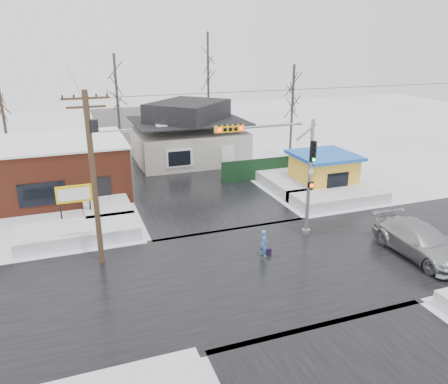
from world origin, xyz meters
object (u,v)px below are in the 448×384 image
object	(u,v)px
kiosk	(323,171)
car	(420,241)
marquee_sign	(74,195)
pedestrian	(264,243)
traffic_signal	(287,165)
utility_pole	(94,170)

from	to	relation	value
kiosk	car	world-z (taller)	kiosk
marquee_sign	pedestrian	distance (m)	12.52
traffic_signal	car	bearing A→B (deg)	-37.35
utility_pole	pedestrian	bearing A→B (deg)	-15.20
car	traffic_signal	bearing A→B (deg)	142.37
utility_pole	marquee_sign	bearing A→B (deg)	100.13
traffic_signal	marquee_sign	distance (m)	13.42
traffic_signal	marquee_sign	world-z (taller)	traffic_signal
utility_pole	marquee_sign	size ratio (longest dim) A/B	3.53
traffic_signal	pedestrian	bearing A→B (deg)	-140.59
marquee_sign	kiosk	world-z (taller)	kiosk
kiosk	pedestrian	xyz separation A→B (m)	(-9.15, -8.74, -0.70)
kiosk	traffic_signal	bearing A→B (deg)	-135.16
kiosk	pedestrian	distance (m)	12.68
kiosk	car	bearing A→B (deg)	-95.59
utility_pole	kiosk	world-z (taller)	utility_pole
utility_pole	pedestrian	xyz separation A→B (m)	(8.28, -2.25, -4.35)
kiosk	utility_pole	bearing A→B (deg)	-159.56
marquee_sign	pedestrian	bearing A→B (deg)	-41.41
traffic_signal	car	distance (m)	8.32
marquee_sign	car	world-z (taller)	marquee_sign
marquee_sign	kiosk	size ratio (longest dim) A/B	0.55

